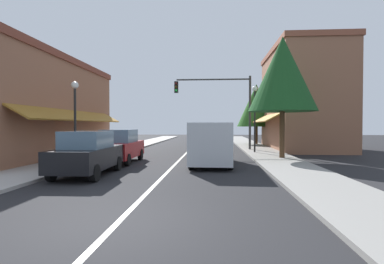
# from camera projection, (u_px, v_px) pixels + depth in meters

# --- Properties ---
(ground_plane) EXTENTS (80.00, 80.00, 0.00)m
(ground_plane) POSITION_uv_depth(u_px,v_px,m) (189.00, 150.00, 23.87)
(ground_plane) COLOR black
(sidewalk_left) EXTENTS (2.60, 56.00, 0.12)m
(sidewalk_left) POSITION_uv_depth(u_px,v_px,m) (121.00, 149.00, 24.27)
(sidewalk_left) COLOR #A39E99
(sidewalk_left) RESTS_ON ground
(sidewalk_right) EXTENTS (2.60, 56.00, 0.12)m
(sidewalk_right) POSITION_uv_depth(u_px,v_px,m) (259.00, 150.00, 23.47)
(sidewalk_right) COLOR gray
(sidewalk_right) RESTS_ON ground
(lane_center_stripe) EXTENTS (0.14, 52.00, 0.01)m
(lane_center_stripe) POSITION_uv_depth(u_px,v_px,m) (189.00, 150.00, 23.87)
(lane_center_stripe) COLOR silver
(lane_center_stripe) RESTS_ON ground
(storefront_left_block) EXTENTS (5.81, 14.20, 6.22)m
(storefront_left_block) POSITION_uv_depth(u_px,v_px,m) (35.00, 107.00, 18.47)
(storefront_left_block) COLOR #8E5B42
(storefront_left_block) RESTS_ON ground
(storefront_right_block) EXTENTS (6.35, 10.20, 8.37)m
(storefront_right_block) POSITION_uv_depth(u_px,v_px,m) (302.00, 99.00, 25.10)
(storefront_right_block) COLOR #8E5B42
(storefront_right_block) RESTS_ON ground
(parked_car_nearest_left) EXTENTS (1.85, 4.14, 1.77)m
(parked_car_nearest_left) POSITION_uv_depth(u_px,v_px,m) (88.00, 153.00, 11.95)
(parked_car_nearest_left) COLOR black
(parked_car_nearest_left) RESTS_ON ground
(parked_car_second_left) EXTENTS (1.82, 4.12, 1.77)m
(parked_car_second_left) POSITION_uv_depth(u_px,v_px,m) (120.00, 146.00, 16.02)
(parked_car_second_left) COLOR maroon
(parked_car_second_left) RESTS_ON ground
(van_in_lane) EXTENTS (2.09, 5.22, 2.12)m
(van_in_lane) POSITION_uv_depth(u_px,v_px,m) (212.00, 142.00, 15.14)
(van_in_lane) COLOR #B2B7BC
(van_in_lane) RESTS_ON ground
(traffic_signal_mast_arm) EXTENTS (6.03, 0.50, 5.87)m
(traffic_signal_mast_arm) POSITION_uv_depth(u_px,v_px,m) (223.00, 99.00, 23.59)
(traffic_signal_mast_arm) COLOR #333333
(traffic_signal_mast_arm) RESTS_ON ground
(street_lamp_left_near) EXTENTS (0.36, 0.36, 4.19)m
(street_lamp_left_near) POSITION_uv_depth(u_px,v_px,m) (75.00, 108.00, 15.02)
(street_lamp_left_near) COLOR black
(street_lamp_left_near) RESTS_ON ground
(street_lamp_right_mid) EXTENTS (0.36, 0.36, 4.73)m
(street_lamp_right_mid) POSITION_uv_depth(u_px,v_px,m) (255.00, 108.00, 20.96)
(street_lamp_right_mid) COLOR black
(street_lamp_right_mid) RESTS_ON ground
(tree_right_near) EXTENTS (3.94, 3.94, 7.14)m
(tree_right_near) POSITION_uv_depth(u_px,v_px,m) (283.00, 74.00, 17.36)
(tree_right_near) COLOR #4C331E
(tree_right_near) RESTS_ON ground
(tree_right_far) EXTENTS (3.83, 3.83, 6.09)m
(tree_right_far) POSITION_uv_depth(u_px,v_px,m) (256.00, 105.00, 29.94)
(tree_right_far) COLOR #4C331E
(tree_right_far) RESTS_ON ground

